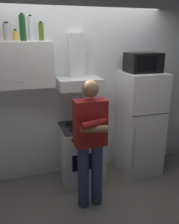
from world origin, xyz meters
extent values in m
plane|color=slate|center=(0.00, 0.00, 0.00)|extent=(7.00, 7.00, 0.00)
cube|color=white|center=(0.00, 0.60, 1.35)|extent=(4.80, 0.10, 2.70)
cube|color=white|center=(-0.85, 0.38, 1.75)|extent=(0.90, 0.34, 0.60)
cube|color=white|center=(-0.62, 0.20, 1.75)|extent=(0.43, 0.01, 0.58)
sphere|color=#B2B2B7|center=(-0.89, 0.19, 1.57)|extent=(0.02, 0.02, 0.02)
sphere|color=#B2B2B7|center=(-0.81, 0.19, 1.57)|extent=(0.02, 0.02, 0.02)
cube|color=white|center=(-0.05, 0.25, 0.42)|extent=(0.60, 0.60, 0.85)
cube|color=black|center=(-0.05, 0.25, 0.86)|extent=(0.59, 0.59, 0.01)
cube|color=black|center=(-0.05, -0.05, 0.45)|extent=(0.42, 0.01, 0.24)
cylinder|color=black|center=(-0.18, 0.13, 0.87)|extent=(0.16, 0.16, 0.01)
cylinder|color=black|center=(0.08, 0.13, 0.87)|extent=(0.16, 0.16, 0.01)
cylinder|color=black|center=(-0.18, 0.37, 0.87)|extent=(0.16, 0.16, 0.01)
cylinder|color=black|center=(0.08, 0.37, 0.87)|extent=(0.16, 0.16, 0.01)
cylinder|color=black|center=(-0.25, -0.06, 0.80)|extent=(0.04, 0.02, 0.04)
cylinder|color=black|center=(-0.12, -0.06, 0.80)|extent=(0.04, 0.02, 0.04)
cylinder|color=black|center=(0.02, -0.06, 0.80)|extent=(0.04, 0.02, 0.04)
cylinder|color=black|center=(0.15, -0.06, 0.80)|extent=(0.04, 0.02, 0.04)
cube|color=white|center=(-0.05, 0.33, 1.47)|extent=(0.60, 0.44, 0.15)
cube|color=white|center=(-0.05, 0.47, 1.85)|extent=(0.20, 0.16, 0.60)
cube|color=white|center=(0.90, 0.25, 0.80)|extent=(0.60, 0.60, 1.60)
cube|color=#4C4C4C|center=(0.90, -0.05, 1.04)|extent=(0.59, 0.01, 0.01)
cylinder|color=silver|center=(0.65, -0.06, 0.56)|extent=(0.02, 0.02, 0.60)
cube|color=black|center=(0.90, 0.27, 1.74)|extent=(0.48, 0.36, 0.28)
cube|color=black|center=(0.86, 0.09, 1.74)|extent=(0.30, 0.01, 0.20)
cylinder|color=navy|center=(-0.19, -0.35, 0.42)|extent=(0.14, 0.14, 0.85)
cylinder|color=navy|center=(-0.01, -0.35, 0.42)|extent=(0.14, 0.14, 0.85)
cube|color=maroon|center=(-0.10, -0.35, 1.13)|extent=(0.38, 0.20, 0.56)
cylinder|color=maroon|center=(-0.10, -0.49, 1.17)|extent=(0.33, 0.17, 0.08)
cylinder|color=#8C6647|center=(-0.10, -0.49, 1.11)|extent=(0.33, 0.17, 0.08)
sphere|color=#8C6647|center=(-0.10, -0.35, 1.54)|extent=(0.20, 0.20, 0.20)
cylinder|color=#B7BABF|center=(0.08, 0.13, 0.92)|extent=(0.21, 0.21, 0.10)
cylinder|color=black|center=(-0.05, 0.13, 0.96)|extent=(0.05, 0.01, 0.01)
cylinder|color=black|center=(0.21, 0.13, 0.96)|extent=(0.05, 0.01, 0.01)
cylinder|color=#4C6B19|center=(-0.53, 0.40, 2.16)|extent=(0.07, 0.07, 0.21)
cylinder|color=black|center=(-0.53, 0.40, 2.27)|extent=(0.04, 0.04, 0.02)
cylinder|color=gold|center=(-0.85, 0.35, 2.11)|extent=(0.06, 0.06, 0.12)
cylinder|color=black|center=(-0.85, 0.35, 2.18)|extent=(0.03, 0.03, 0.02)
cylinder|color=silver|center=(-0.65, 0.41, 2.20)|extent=(0.07, 0.07, 0.29)
cylinder|color=black|center=(-0.65, 0.41, 2.35)|extent=(0.04, 0.04, 0.02)
cylinder|color=#19471E|center=(-0.75, 0.38, 2.20)|extent=(0.08, 0.08, 0.31)
cylinder|color=black|center=(-0.75, 0.38, 2.37)|extent=(0.04, 0.04, 0.02)
cylinder|color=#B2B5BA|center=(-0.94, 0.38, 2.15)|extent=(0.09, 0.09, 0.20)
cylinder|color=black|center=(-0.94, 0.38, 2.26)|extent=(0.05, 0.05, 0.02)
camera|label=1|loc=(-0.89, -2.87, 2.10)|focal=38.37mm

